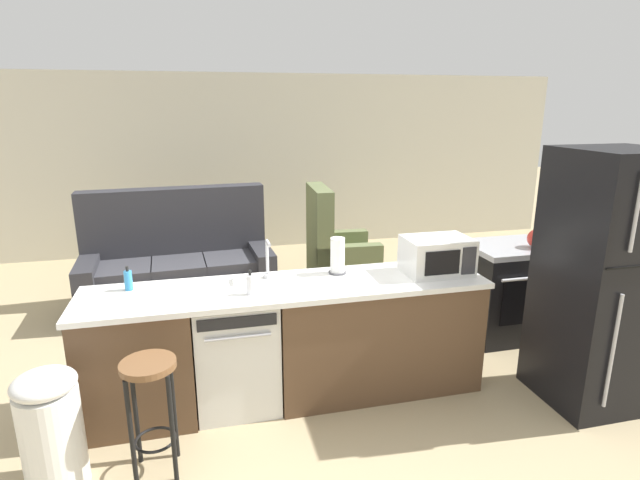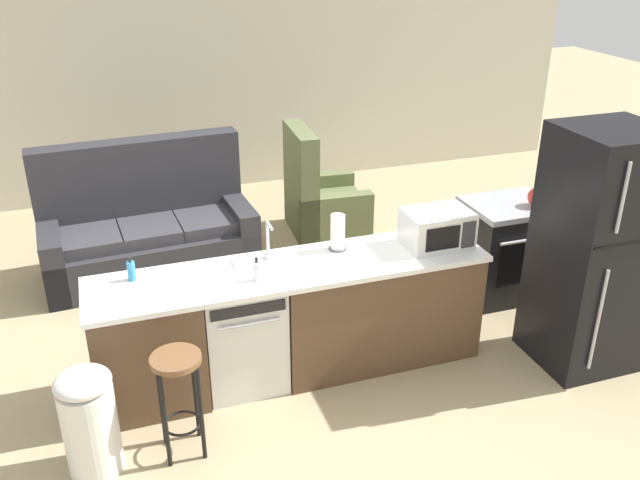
{
  "view_description": "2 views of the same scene",
  "coord_description": "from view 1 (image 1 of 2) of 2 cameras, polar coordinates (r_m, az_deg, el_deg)",
  "views": [
    {
      "loc": [
        -0.44,
        -3.35,
        2.17
      ],
      "look_at": [
        0.51,
        0.52,
        1.08
      ],
      "focal_mm": 28.0,
      "sensor_mm": 36.0,
      "label": 1
    },
    {
      "loc": [
        -1.06,
        -4.19,
        3.16
      ],
      "look_at": [
        0.39,
        0.07,
        1.05
      ],
      "focal_mm": 38.0,
      "sensor_mm": 36.0,
      "label": 2
    }
  ],
  "objects": [
    {
      "name": "trash_bin",
      "position": [
        3.4,
        -28.37,
        -18.48
      ],
      "size": [
        0.35,
        0.35,
        0.74
      ],
      "color": "white",
      "rests_on": "ground_plane"
    },
    {
      "name": "kettle",
      "position": [
        4.94,
        23.55,
        0.16
      ],
      "size": [
        0.21,
        0.17,
        0.19
      ],
      "color": "red",
      "rests_on": "stove_range"
    },
    {
      "name": "bar_stool",
      "position": [
        3.2,
        -18.78,
        -16.27
      ],
      "size": [
        0.32,
        0.32,
        0.74
      ],
      "color": "brown",
      "rests_on": "ground_plane"
    },
    {
      "name": "microwave",
      "position": [
        3.95,
        13.21,
        -1.72
      ],
      "size": [
        0.5,
        0.37,
        0.28
      ],
      "color": "white",
      "rests_on": "kitchen_counter"
    },
    {
      "name": "paper_towel_roll",
      "position": [
        3.83,
        2.02,
        -1.85
      ],
      "size": [
        0.14,
        0.14,
        0.28
      ],
      "color": "#4C4C51",
      "rests_on": "kitchen_counter"
    },
    {
      "name": "kitchen_counter",
      "position": [
        3.84,
        -2.12,
        -11.77
      ],
      "size": [
        2.94,
        0.66,
        0.9
      ],
      "color": "brown",
      "rests_on": "ground_plane"
    },
    {
      "name": "dish_soap_bottle",
      "position": [
        3.76,
        -21.06,
        -4.31
      ],
      "size": [
        0.06,
        0.06,
        0.18
      ],
      "color": "#338CCC",
      "rests_on": "kitchen_counter"
    },
    {
      "name": "couch",
      "position": [
        5.77,
        -15.85,
        -3.21
      ],
      "size": [
        2.05,
        1.02,
        1.27
      ],
      "color": "#2D2D33",
      "rests_on": "ground_plane"
    },
    {
      "name": "ground_plane",
      "position": [
        4.02,
        -5.56,
        -17.42
      ],
      "size": [
        24.0,
        24.0,
        0.0
      ],
      "primitive_type": "plane",
      "color": "tan"
    },
    {
      "name": "wall_back",
      "position": [
        7.64,
        -8.22,
        8.64
      ],
      "size": [
        10.0,
        0.06,
        2.6
      ],
      "color": "beige",
      "rests_on": "ground_plane"
    },
    {
      "name": "soap_bottle",
      "position": [
        3.46,
        -7.96,
        -5.04
      ],
      "size": [
        0.06,
        0.06,
        0.18
      ],
      "color": "silver",
      "rests_on": "kitchen_counter"
    },
    {
      "name": "sink_faucet",
      "position": [
        3.74,
        -6.0,
        -2.47
      ],
      "size": [
        0.07,
        0.18,
        0.3
      ],
      "color": "silver",
      "rests_on": "kitchen_counter"
    },
    {
      "name": "dishwasher",
      "position": [
        3.79,
        -9.56,
        -12.41
      ],
      "size": [
        0.58,
        0.61,
        0.84
      ],
      "color": "silver",
      "rests_on": "ground_plane"
    },
    {
      "name": "armchair",
      "position": [
        6.26,
        1.74,
        -1.58
      ],
      "size": [
        0.85,
        0.9,
        1.2
      ],
      "color": "#667047",
      "rests_on": "ground_plane"
    },
    {
      "name": "stove_range",
      "position": [
        5.1,
        20.55,
        -5.4
      ],
      "size": [
        0.76,
        0.68,
        0.9
      ],
      "color": "black",
      "rests_on": "ground_plane"
    },
    {
      "name": "refrigerator",
      "position": [
        4.14,
        29.61,
        -4.01
      ],
      "size": [
        0.72,
        0.73,
        1.88
      ],
      "color": "black",
      "rests_on": "ground_plane"
    }
  ]
}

